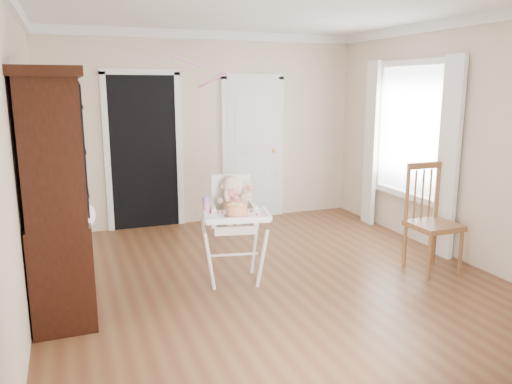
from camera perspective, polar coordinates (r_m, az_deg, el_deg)
name	(u,v)px	position (r m, az deg, el deg)	size (l,w,h in m)	color
floor	(273,281)	(5.20, 1.98, -10.10)	(5.00, 5.00, 0.00)	brown
ceiling	(275,3)	(4.87, 2.23, 20.79)	(5.00, 5.00, 0.00)	white
wall_back	(207,129)	(7.21, -5.68, 7.15)	(4.50, 4.50, 0.00)	beige
wall_left	(19,162)	(4.49, -25.43, 3.08)	(5.00, 5.00, 0.00)	beige
wall_right	(458,141)	(6.08, 22.13, 5.42)	(5.00, 5.00, 0.00)	beige
crown_molding	(275,10)	(4.86, 2.22, 20.09)	(4.50, 5.00, 0.12)	white
doorway	(144,149)	(7.04, -12.71, 4.83)	(1.06, 0.05, 2.22)	black
closet_door	(253,150)	(7.43, -0.34, 4.84)	(0.96, 0.09, 2.13)	white
window_right	(408,140)	(6.65, 16.96, 5.73)	(0.13, 1.84, 2.30)	white
high_chair	(233,217)	(4.98, -2.63, -2.85)	(0.76, 0.89, 1.10)	white
baby	(233,201)	(4.97, -2.67, -1.01)	(0.31, 0.27, 0.48)	beige
cake	(237,210)	(4.66, -2.21, -2.09)	(0.25, 0.25, 0.12)	silver
sippy_cup	(206,204)	(4.82, -5.69, -1.43)	(0.07, 0.07, 0.18)	pink
china_cabinet	(57,194)	(4.60, -21.76, -0.19)	(0.56, 1.25, 2.10)	black
dining_chair	(432,222)	(5.65, 19.44, -3.22)	(0.47, 0.47, 1.15)	brown
streamer	(186,62)	(5.83, -7.98, 14.55)	(0.03, 0.50, 0.02)	#FF93CE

